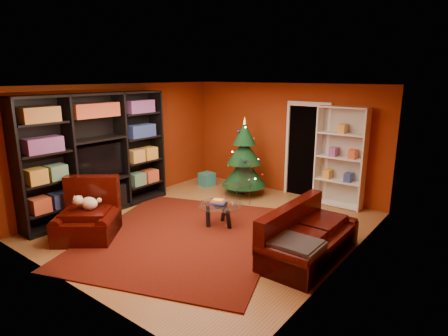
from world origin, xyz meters
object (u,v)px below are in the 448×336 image
Objects in this scene: media_unit at (97,155)px; sofa at (310,233)px; gift_box_teal at (207,179)px; acrylic_chair at (238,185)px; dog at (89,203)px; armchair at (86,215)px; gift_box_green at (234,187)px; christmas_tree at (244,157)px; rug at (183,236)px; white_bookshelf at (340,158)px; coffee_table at (220,215)px.

sofa is at bearing 11.28° from media_unit.
acrylic_chair is at bearing -24.82° from gift_box_teal.
dog is (0.90, -0.82, -0.61)m from media_unit.
armchair is 1.20× the size of acrylic_chair.
sofa is 2.17× the size of acrylic_chair.
gift_box_teal is 0.88m from gift_box_green.
christmas_tree is 3.80m from armchair.
rug is 1.67× the size of white_bookshelf.
armchair is at bearing -129.89° from coffee_table.
media_unit is 9.52× the size of gift_box_teal.
media_unit reaches higher than acrylic_chair.
acrylic_chair is at bearing -65.88° from christmas_tree.
sofa is at bearing -78.22° from white_bookshelf.
gift_box_teal is at bearing 57.85° from armchair.
white_bookshelf reaches higher than christmas_tree.
armchair is (0.40, -3.71, 0.25)m from gift_box_teal.
christmas_tree is (-0.52, 2.64, 0.89)m from rug.
media_unit is at bearing -116.67° from acrylic_chair.
rug is 9.22× the size of dog.
armchair is at bearing -101.80° from christmas_tree.
gift_box_teal is 1.64m from acrylic_chair.
rug is 0.83m from coffee_table.
armchair reaches higher than gift_box_green.
armchair is at bearing -140.91° from rug.
acrylic_chair is at bearing -144.90° from white_bookshelf.
sofa is at bearing -27.93° from gift_box_teal.
christmas_tree is 2.22× the size of coffee_table.
rug is 2.78m from gift_box_green.
media_unit reaches higher than white_bookshelf.
media_unit is 3.00m from acrylic_chair.
white_bookshelf is 5.51× the size of dog.
sofa reaches higher than dog.
white_bookshelf is 2.50× the size of acrylic_chair.
acrylic_chair reaches higher than coffee_table.
coffee_table reaches higher than gift_box_green.
media_unit is 1.45× the size of white_bookshelf.
coffee_table is at bearing 10.78° from dog.
media_unit is at bearing -99.92° from gift_box_teal.
acrylic_chair is at bearing 32.27° from armchair.
rug is at bearing -106.45° from coffee_table.
dog reaches higher than coffee_table.
media_unit is at bearing -120.82° from christmas_tree.
christmas_tree is at bearing -164.09° from white_bookshelf.
white_bookshelf is at bearing 51.45° from acrylic_chair.
dog is at bearing 45.00° from armchair.
gift_box_teal is at bearing 179.53° from gift_box_green.
white_bookshelf is (2.06, 0.61, 0.17)m from christmas_tree.
media_unit is at bearing -159.04° from coffee_table.
white_bookshelf reaches higher than gift_box_teal.
gift_box_teal is 4.31m from sofa.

